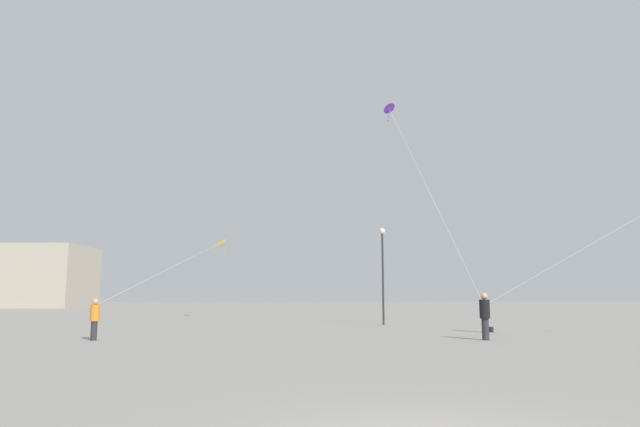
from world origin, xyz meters
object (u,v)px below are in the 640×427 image
person_in_purple (484,313)px  handbag_beside_flyer (491,330)px  kite_amber_delta (218,244)px  lamppost_east (383,261)px  building_left_hall (31,277)px  kite_violet_diamond (391,113)px  person_in_orange (95,317)px  person_in_black (485,314)px

person_in_purple → handbag_beside_flyer: (0.35, 0.10, -0.76)m
kite_amber_delta → lamppost_east: 14.65m
building_left_hall → handbag_beside_flyer: (44.94, -56.69, -4.17)m
handbag_beside_flyer → kite_violet_diamond: bearing=123.2°
person_in_purple → lamppost_east: bearing=-150.5°
building_left_hall → person_in_orange: bearing=-65.0°
person_in_black → kite_violet_diamond: (-1.52, 9.87, 11.18)m
kite_amber_delta → kite_violet_diamond: (11.06, -11.51, 6.66)m
person_in_orange → kite_violet_diamond: kite_violet_diamond is taller
person_in_orange → person_in_black: size_ratio=0.88×
building_left_hall → lamppost_east: size_ratio=2.88×
building_left_hall → lamppost_east: (41.18, -49.71, -0.57)m
person_in_orange → kite_amber_delta: 21.18m
handbag_beside_flyer → person_in_orange: bearing=-167.4°
kite_violet_diamond → handbag_beside_flyer: 13.59m
lamppost_east → handbag_beside_flyer: (3.76, -6.98, -3.60)m
person_in_black → person_in_purple: bearing=-175.1°
person_in_black → lamppost_east: size_ratio=0.32×
person_in_purple → kite_amber_delta: (-14.15, 16.88, 4.62)m
building_left_hall → lamppost_east: 64.56m
person_in_orange → lamppost_east: bearing=67.6°
person_in_purple → kite_violet_diamond: bearing=-146.3°
person_in_black → kite_violet_diamond: 14.99m
person_in_purple → handbag_beside_flyer: size_ratio=5.00×
person_in_orange → person_in_black: (14.82, -0.84, 0.12)m
kite_violet_diamond → handbag_beside_flyer: kite_violet_diamond is taller
kite_amber_delta → handbag_beside_flyer: size_ratio=68.97×
person_in_purple → person_in_orange: 16.80m
lamppost_east → person_in_black: bearing=-81.0°
person_in_orange → handbag_beside_flyer: person_in_orange is taller
kite_amber_delta → kite_violet_diamond: size_ratio=1.92×
kite_amber_delta → building_left_hall: size_ratio=1.36×
lamppost_east → kite_amber_delta: bearing=137.6°
handbag_beside_flyer → person_in_purple: bearing=-164.1°
handbag_beside_flyer → kite_amber_delta: bearing=130.8°
person_in_purple → handbag_beside_flyer: 0.84m
person_in_orange → kite_amber_delta: bearing=111.8°
person_in_orange → person_in_black: person_in_black is taller
kite_violet_diamond → building_left_hall: (-41.50, 51.42, -7.87)m
person_in_purple → kite_violet_diamond: (-3.09, 5.37, 11.28)m
person_in_black → kite_amber_delta: 25.22m
kite_violet_diamond → lamppost_east: 8.62m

